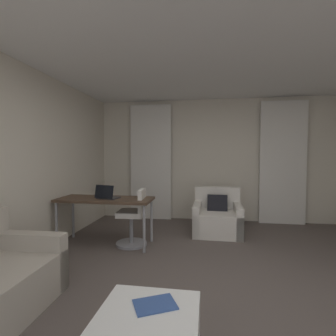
{
  "coord_description": "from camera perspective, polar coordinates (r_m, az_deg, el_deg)",
  "views": [
    {
      "loc": [
        -0.13,
        -2.6,
        1.41
      ],
      "look_at": [
        -0.75,
        1.35,
        1.21
      ],
      "focal_mm": 27.33,
      "sensor_mm": 36.0,
      "label": 1
    }
  ],
  "objects": [
    {
      "name": "laptop",
      "position": [
        4.08,
        -13.45,
        -6.04
      ],
      "size": [
        0.37,
        0.31,
        0.22
      ],
      "color": "#2D2D33",
      "rests_on": "desk"
    },
    {
      "name": "curtain_right_panel",
      "position": [
        5.7,
        24.22,
        1.05
      ],
      "size": [
        0.9,
        0.06,
        2.5
      ],
      "color": "silver",
      "rests_on": "ground"
    },
    {
      "name": "ceiling",
      "position": [
        2.87,
        12.05,
        28.03
      ],
      "size": [
        5.12,
        6.12,
        0.06
      ],
      "primitive_type": "cube",
      "color": "white",
      "rests_on": "wall_left"
    },
    {
      "name": "magazine_open",
      "position": [
        1.98,
        -2.93,
        -28.11
      ],
      "size": [
        0.34,
        0.31,
        0.01
      ],
      "color": "#335193",
      "rests_on": "coffee_table"
    },
    {
      "name": "armchair",
      "position": [
        4.78,
        10.93,
        -10.94
      ],
      "size": [
        0.85,
        0.83,
        0.8
      ],
      "color": "silver",
      "rests_on": "ground"
    },
    {
      "name": "wall_window",
      "position": [
        5.63,
        10.24,
        1.75
      ],
      "size": [
        5.12,
        0.06,
        2.6
      ],
      "color": "beige",
      "rests_on": "ground"
    },
    {
      "name": "desk_chair",
      "position": [
        4.1,
        -7.64,
        -11.46
      ],
      "size": [
        0.48,
        0.48,
        0.88
      ],
      "color": "gray",
      "rests_on": "ground"
    },
    {
      "name": "ground_plane",
      "position": [
        2.95,
        11.46,
        -25.59
      ],
      "size": [
        12.0,
        12.0,
        0.0
      ],
      "primitive_type": "plane",
      "color": "#564C47"
    },
    {
      "name": "curtain_left_panel",
      "position": [
        5.64,
        -3.85,
        1.28
      ],
      "size": [
        0.9,
        0.06,
        2.5
      ],
      "color": "silver",
      "rests_on": "ground"
    },
    {
      "name": "desk",
      "position": [
        4.15,
        -13.81,
        -7.38
      ],
      "size": [
        1.47,
        0.59,
        0.73
      ],
      "color": "#4C3828",
      "rests_on": "ground"
    }
  ]
}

